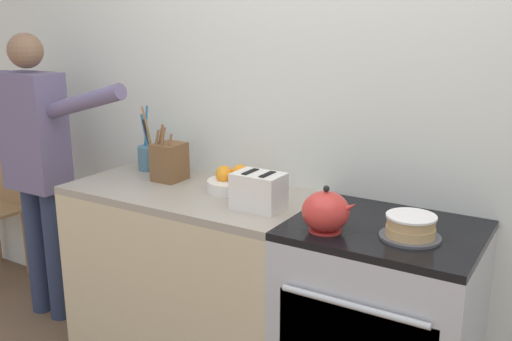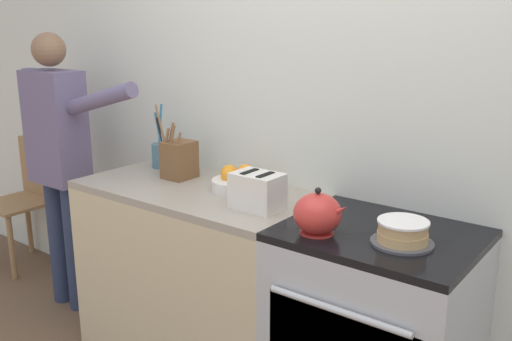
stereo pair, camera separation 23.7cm
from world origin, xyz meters
name	(u,v)px [view 2 (the right image)]	position (x,y,z in m)	size (l,w,h in m)	color
wall_back	(355,105)	(0.00, 0.60, 1.30)	(8.00, 0.04, 2.60)	silver
counter_cabinet	(198,276)	(-0.64, 0.29, 0.45)	(1.15, 0.58, 0.89)	beige
stove_range	(374,339)	(0.29, 0.29, 0.45)	(0.71, 0.62, 0.89)	#B7BABF
layer_cake	(403,233)	(0.40, 0.23, 0.93)	(0.22, 0.22, 0.09)	#4C4C51
tea_kettle	(318,214)	(0.11, 0.13, 0.97)	(0.22, 0.18, 0.18)	red
knife_block	(179,159)	(-0.83, 0.37, 0.99)	(0.13, 0.15, 0.27)	brown
utensil_crock	(161,153)	(-1.05, 0.46, 0.97)	(0.10, 0.10, 0.34)	#477084
fruit_bowl	(237,180)	(-0.46, 0.37, 0.94)	(0.21, 0.21, 0.12)	silver
toaster	(257,191)	(-0.23, 0.22, 0.97)	(0.22, 0.14, 0.16)	silver
person_baker	(59,150)	(-1.64, 0.24, 0.95)	(0.91, 0.20, 1.59)	#283351
dining_chair	(28,193)	(-2.39, 0.46, 0.50)	(0.40, 0.40, 0.86)	#997047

